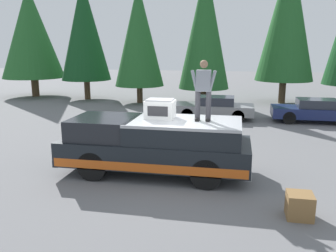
% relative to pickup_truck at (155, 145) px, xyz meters
% --- Properties ---
extents(ground_plane, '(90.00, 90.00, 0.00)m').
position_rel_pickup_truck_xyz_m(ground_plane, '(-0.23, -0.69, -0.87)').
color(ground_plane, slate).
extents(pickup_truck, '(2.01, 5.54, 1.65)m').
position_rel_pickup_truck_xyz_m(pickup_truck, '(0.00, 0.00, 0.00)').
color(pickup_truck, black).
rests_on(pickup_truck, ground).
extents(compressor_unit, '(0.65, 0.84, 0.56)m').
position_rel_pickup_truck_xyz_m(compressor_unit, '(0.19, -0.12, 1.05)').
color(compressor_unit, white).
rests_on(compressor_unit, pickup_truck).
extents(person_on_truck_bed, '(0.29, 0.72, 1.69)m').
position_rel_pickup_truck_xyz_m(person_on_truck_bed, '(0.06, -1.38, 1.68)').
color(person_on_truck_bed, '#333338').
rests_on(person_on_truck_bed, pickup_truck).
extents(parked_car_navy, '(1.64, 4.10, 1.16)m').
position_rel_pickup_truck_xyz_m(parked_car_navy, '(8.62, -6.13, -0.29)').
color(parked_car_navy, navy).
rests_on(parked_car_navy, ground).
extents(parked_car_grey, '(1.64, 4.10, 1.16)m').
position_rel_pickup_truck_xyz_m(parked_car_grey, '(8.57, -1.15, -0.29)').
color(parked_car_grey, gray).
rests_on(parked_car_grey, ground).
extents(wooden_crate, '(0.56, 0.56, 0.56)m').
position_rel_pickup_truck_xyz_m(wooden_crate, '(-2.09, -3.76, -0.59)').
color(wooden_crate, olive).
rests_on(wooden_crate, ground).
extents(conifer_left, '(3.70, 3.70, 9.71)m').
position_rel_pickup_truck_xyz_m(conifer_left, '(14.67, -5.23, 4.72)').
color(conifer_left, '#4C3826').
rests_on(conifer_left, ground).
extents(conifer_center_left, '(3.25, 3.25, 8.73)m').
position_rel_pickup_truck_xyz_m(conifer_center_left, '(13.37, -0.12, 3.99)').
color(conifer_center_left, '#4C3826').
rests_on(conifer_center_left, ground).
extents(conifer_center_right, '(3.21, 3.21, 7.68)m').
position_rel_pickup_truck_xyz_m(conifer_center_right, '(12.96, 4.09, 3.53)').
color(conifer_center_right, '#4C3826').
rests_on(conifer_center_right, ground).
extents(conifer_right, '(3.42, 3.42, 8.24)m').
position_rel_pickup_truck_xyz_m(conifer_right, '(13.79, 8.20, 3.93)').
color(conifer_right, '#4C3826').
rests_on(conifer_right, ground).
extents(conifer_far_right, '(4.47, 4.47, 7.98)m').
position_rel_pickup_truck_xyz_m(conifer_far_right, '(14.39, 12.64, 3.81)').
color(conifer_far_right, '#4C3826').
rests_on(conifer_far_right, ground).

